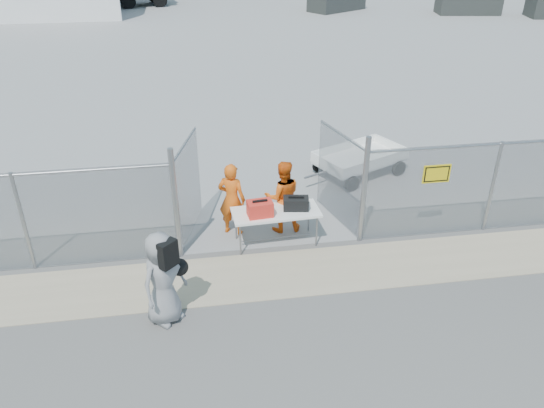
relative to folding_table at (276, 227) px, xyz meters
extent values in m
plane|color=#444343|center=(-0.12, -2.19, -0.40)|extent=(160.00, 160.00, 0.00)
cube|color=tan|center=(-0.12, -1.19, -0.40)|extent=(44.00, 1.60, 0.01)
cube|color=red|center=(-0.36, -0.13, 0.57)|extent=(0.56, 0.41, 0.33)
cube|color=black|center=(0.45, 0.04, 0.54)|extent=(0.59, 0.41, 0.27)
imported|color=#E45B11|center=(-0.91, 0.57, 0.47)|extent=(0.75, 0.65, 1.74)
imported|color=#E45B11|center=(0.24, 0.54, 0.46)|extent=(0.84, 0.66, 1.73)
imported|color=gray|center=(-2.36, -2.20, 0.50)|extent=(1.04, 1.03, 1.81)
camera|label=1|loc=(-1.62, -9.87, 6.11)|focal=35.00mm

